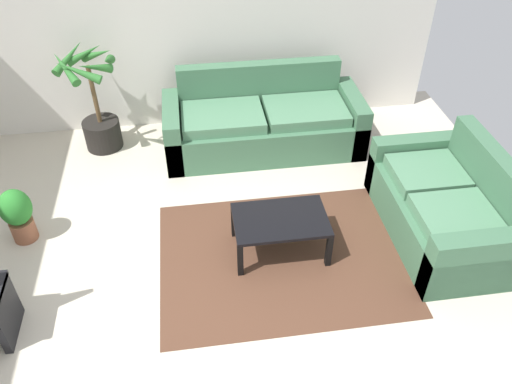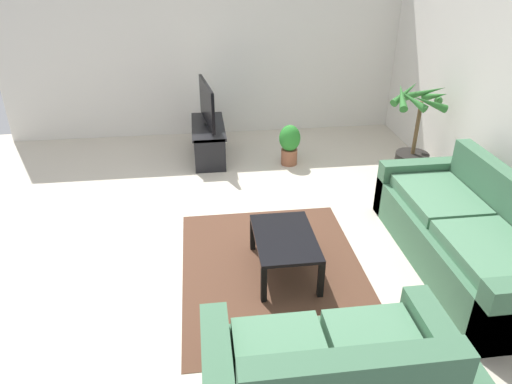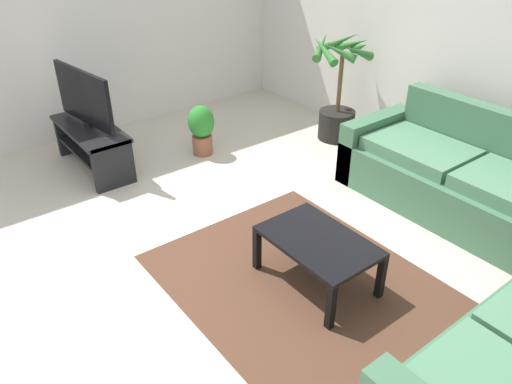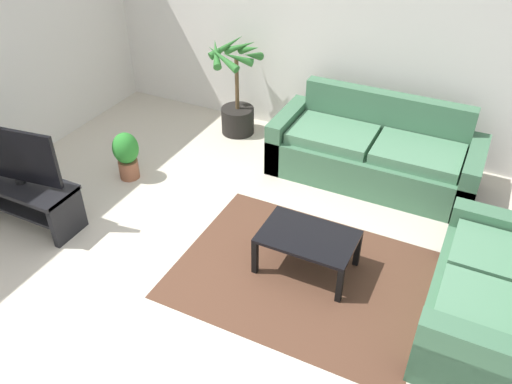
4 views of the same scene
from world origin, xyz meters
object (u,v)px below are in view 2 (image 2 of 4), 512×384
at_px(tv_stand, 208,136).
at_px(potted_plant_small, 290,143).
at_px(tv, 207,103).
at_px(potted_palm, 414,143).
at_px(couch_loveseat, 332,384).
at_px(coffee_table, 285,241).
at_px(couch_main, 467,238).

distance_m(tv_stand, potted_plant_small, 1.16).
height_order(tv_stand, tv, tv).
xyz_separation_m(potted_palm, potted_plant_small, (-0.60, -1.48, -0.17)).
distance_m(couch_loveseat, potted_palm, 3.85).
relative_size(couch_loveseat, tv_stand, 1.45).
distance_m(tv_stand, coffee_table, 2.82).
xyz_separation_m(coffee_table, potted_plant_small, (-2.36, 0.50, -0.02)).
bearing_deg(couch_main, couch_loveseat, -49.69).
height_order(couch_main, tv, tv).
bearing_deg(potted_palm, coffee_table, -48.47).
bearing_deg(potted_palm, tv_stand, -111.32).
height_order(couch_loveseat, tv, tv).
bearing_deg(tv, potted_palm, 68.65).
xyz_separation_m(tv_stand, coffee_table, (2.75, 0.59, 0.02)).
relative_size(tv, coffee_table, 1.17).
xyz_separation_m(couch_main, coffee_table, (-0.11, -1.72, 0.03)).
bearing_deg(tv, potted_plant_small, 69.84).
bearing_deg(couch_loveseat, coffee_table, -179.40).
height_order(couch_loveseat, potted_plant_small, couch_loveseat).
bearing_deg(couch_loveseat, couch_main, 130.31).
distance_m(couch_loveseat, coffee_table, 1.56).
xyz_separation_m(couch_main, tv, (-2.87, -2.30, 0.48)).
bearing_deg(tv_stand, potted_plant_small, 69.91).
bearing_deg(tv, coffee_table, 12.01).
height_order(potted_palm, potted_plant_small, potted_palm).
distance_m(couch_main, tv_stand, 3.68).
bearing_deg(tv, tv_stand, -82.28).
xyz_separation_m(couch_main, potted_palm, (-1.87, 0.26, 0.18)).
xyz_separation_m(tv, potted_palm, (1.00, 2.56, -0.31)).
bearing_deg(potted_plant_small, potted_palm, 67.79).
bearing_deg(potted_plant_small, coffee_table, -11.91).
height_order(tv_stand, potted_plant_small, potted_plant_small).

